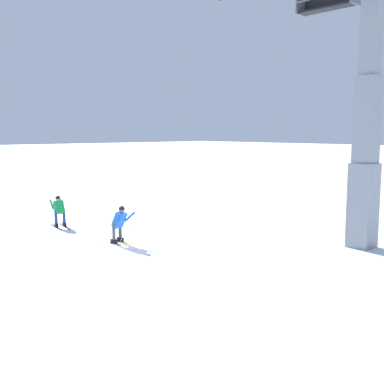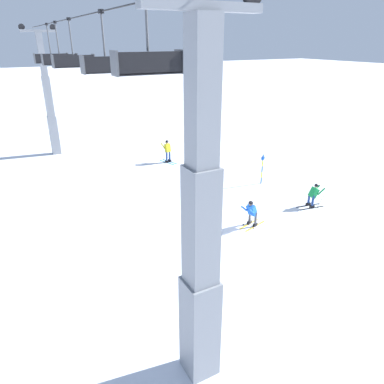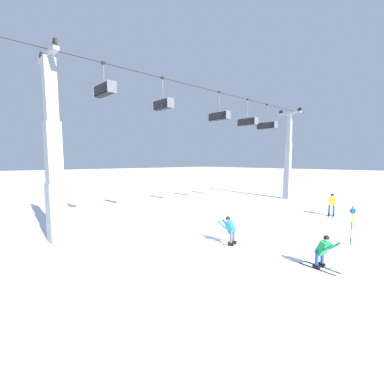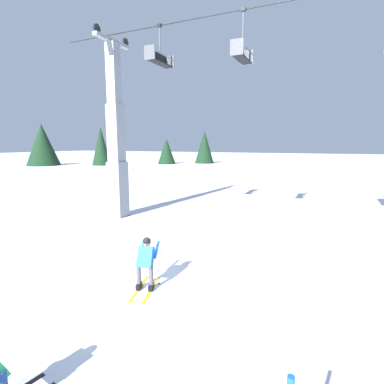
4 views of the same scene
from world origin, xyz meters
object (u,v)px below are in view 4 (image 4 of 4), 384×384
(skier_carving_main, at_px, (146,260))
(chairlift_seat_nearest, at_px, (159,58))
(chairlift_seat_second, at_px, (241,52))
(lift_tower_near, at_px, (116,145))

(skier_carving_main, bearing_deg, chairlift_seat_nearest, 117.42)
(chairlift_seat_nearest, distance_m, chairlift_seat_second, 4.17)
(chairlift_seat_second, bearing_deg, skier_carving_main, -96.32)
(skier_carving_main, xyz_separation_m, lift_tower_near, (-6.27, 6.62, 3.25))
(chairlift_seat_nearest, xyz_separation_m, chairlift_seat_second, (4.16, -0.00, -0.24))
(chairlift_seat_nearest, relative_size, chairlift_seat_second, 0.91)
(skier_carving_main, xyz_separation_m, chairlift_seat_nearest, (-3.43, 6.62, 7.47))
(chairlift_seat_nearest, height_order, chairlift_seat_second, same)
(skier_carving_main, height_order, chairlift_seat_nearest, chairlift_seat_nearest)
(skier_carving_main, distance_m, chairlift_seat_nearest, 10.55)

